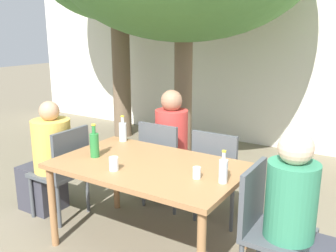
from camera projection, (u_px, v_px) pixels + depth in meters
name	position (u px, v px, depth m)	size (l,w,h in m)	color
ground_plane	(150.00, 246.00, 3.22)	(30.00, 30.00, 0.00)	#706651
cafe_building_wall	(276.00, 57.00, 5.64)	(10.00, 0.08, 2.80)	white
dining_table_front	(149.00, 173.00, 3.05)	(1.52, 0.95, 0.75)	#996B42
patio_chair_0	(64.00, 167.00, 3.60)	(0.44, 0.44, 0.91)	#474C51
patio_chair_1	(267.00, 222.00, 2.58)	(0.44, 0.44, 0.91)	#474C51
patio_chair_2	(164.00, 159.00, 3.83)	(0.44, 0.44, 0.91)	#474C51
patio_chair_3	(218.00, 171.00, 3.51)	(0.44, 0.44, 0.91)	#474C51
person_seated_0	(47.00, 163.00, 3.72)	(0.59, 0.37, 1.15)	#383842
person_seated_1	(302.00, 229.00, 2.45)	(0.57, 0.34, 1.20)	#383842
person_seated_2	(176.00, 151.00, 4.01)	(0.34, 0.57, 1.22)	#383842
green_bottle_0	(94.00, 144.00, 3.17)	(0.08, 0.08, 0.29)	#287A38
water_bottle_1	(223.00, 170.00, 2.64)	(0.06, 0.06, 0.24)	silver
water_bottle_2	(123.00, 131.00, 3.62)	(0.07, 0.07, 0.25)	silver
drinking_glass_0	(114.00, 164.00, 2.88)	(0.07, 0.07, 0.11)	white
drinking_glass_1	(197.00, 173.00, 2.73)	(0.06, 0.06, 0.09)	silver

